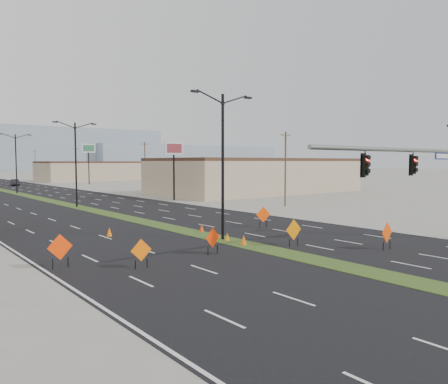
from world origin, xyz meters
TOP-DOWN VIEW (x-y plane):
  - ground at (0.00, 0.00)m, footprint 600.00×600.00m
  - building_se_near at (34.00, 45.00)m, footprint 36.00×18.00m
  - building_se_far at (38.00, 110.00)m, footprint 44.00×16.00m
  - mesa_east at (180.00, 290.00)m, footprint 160.00×50.00m
  - signal_mast at (8.56, 2.00)m, footprint 16.30×0.60m
  - streetlight_0 at (0.00, 12.00)m, footprint 5.15×0.24m
  - streetlight_1 at (0.00, 40.00)m, footprint 5.15×0.24m
  - streetlight_2 at (0.00, 68.00)m, footprint 5.15×0.24m
  - utility_pole_0 at (20.00, 25.00)m, footprint 1.60×0.20m
  - utility_pole_1 at (20.00, 60.00)m, footprint 1.60×0.20m
  - utility_pole_2 at (20.00, 95.00)m, footprint 1.60×0.20m
  - utility_pole_3 at (20.00, 130.00)m, footprint 1.60×0.20m
  - car_mid at (5.83, 94.37)m, footprint 2.06×4.55m
  - construction_sign_0 at (-11.50, 10.80)m, footprint 1.32×0.18m
  - construction_sign_1 at (-8.30, 8.21)m, footprint 1.14×0.07m
  - construction_sign_2 at (-3.41, 8.66)m, footprint 1.16×0.29m
  - construction_sign_3 at (2.00, 7.26)m, footprint 1.32×0.11m
  - construction_sign_4 at (5.73, 3.00)m, footprint 1.29×0.19m
  - construction_sign_5 at (6.12, 14.34)m, footprint 1.27×0.37m
  - cone_0 at (-0.16, 9.61)m, footprint 0.50×0.50m
  - cone_1 at (-0.07, 11.41)m, footprint 0.37×0.37m
  - cone_2 at (0.83, 15.65)m, footprint 0.47×0.47m
  - cone_3 at (-5.58, 18.20)m, footprint 0.48×0.48m
  - pole_sign_east_near at (14.00, 40.56)m, footprint 2.67×0.96m
  - pole_sign_east_far at (21.15, 89.80)m, footprint 3.15×1.00m

SIDE VIEW (x-z plane):
  - ground at x=0.00m, z-range 0.00..0.00m
  - cone_1 at x=-0.07m, z-range 0.00..0.57m
  - cone_2 at x=0.83m, z-range 0.00..0.62m
  - cone_3 at x=-5.58m, z-range 0.00..0.67m
  - cone_0 at x=-0.16m, z-range 0.00..0.69m
  - car_mid at x=5.83m, z-range 0.00..1.45m
  - construction_sign_1 at x=-8.30m, z-range 0.13..1.64m
  - construction_sign_2 at x=-3.41m, z-range 0.14..1.71m
  - construction_sign_4 at x=5.73m, z-range 0.15..1.88m
  - construction_sign_5 at x=6.12m, z-range 0.16..1.89m
  - construction_sign_3 at x=2.00m, z-range 0.16..1.91m
  - construction_sign_0 at x=-11.50m, z-range 0.16..1.92m
  - building_se_far at x=38.00m, z-range 0.00..5.00m
  - building_se_near at x=34.00m, z-range 0.00..5.50m
  - utility_pole_0 at x=20.00m, z-range 0.17..9.17m
  - utility_pole_1 at x=20.00m, z-range 0.17..9.17m
  - utility_pole_2 at x=20.00m, z-range 0.17..9.17m
  - utility_pole_3 at x=20.00m, z-range 0.17..9.17m
  - signal_mast at x=8.56m, z-range 0.79..8.79m
  - streetlight_0 at x=0.00m, z-range 0.41..10.43m
  - streetlight_1 at x=0.00m, z-range 0.41..10.43m
  - streetlight_2 at x=0.00m, z-range 0.41..10.43m
  - pole_sign_east_near at x=14.00m, z-range 2.49..10.64m
  - pole_sign_east_far at x=21.15m, z-range 3.05..12.69m
  - mesa_east at x=180.00m, z-range 0.00..18.00m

